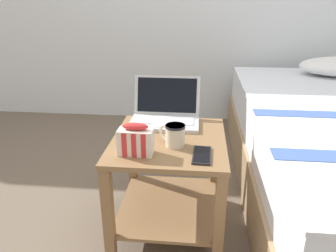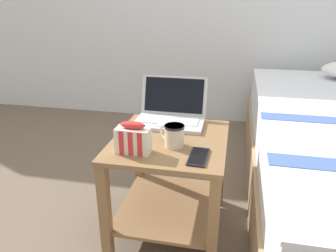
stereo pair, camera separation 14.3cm
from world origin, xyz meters
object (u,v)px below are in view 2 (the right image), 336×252
object	(u,v)px
laptop	(171,114)
cell_phone	(198,157)
mug_front_left	(174,134)
snack_bag	(133,139)

from	to	relation	value
laptop	cell_phone	bearing A→B (deg)	-62.93
mug_front_left	snack_bag	distance (m)	0.18
laptop	mug_front_left	bearing A→B (deg)	-75.89
laptop	snack_bag	xyz separation A→B (m)	(-0.08, -0.38, 0.02)
laptop	cell_phone	distance (m)	0.42
mug_front_left	snack_bag	size ratio (longest dim) A/B	0.83
laptop	cell_phone	world-z (taller)	laptop
laptop	snack_bag	bearing A→B (deg)	-101.99
snack_bag	cell_phone	world-z (taller)	snack_bag
snack_bag	mug_front_left	bearing A→B (deg)	32.36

